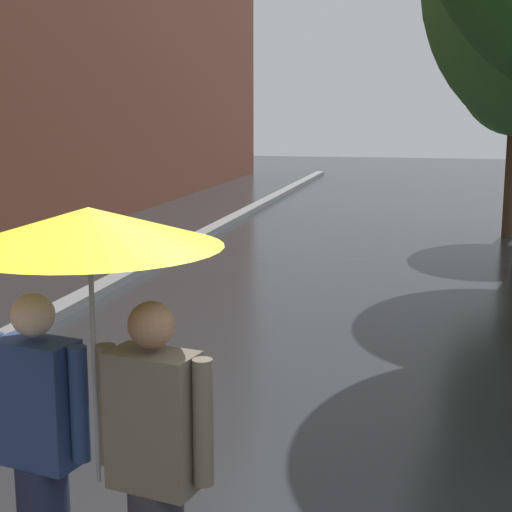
# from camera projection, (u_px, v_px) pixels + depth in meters

# --- Properties ---
(kerb_strip) EXTENTS (0.30, 36.00, 0.12)m
(kerb_strip) POSITION_uv_depth(u_px,v_px,m) (175.00, 249.00, 13.98)
(kerb_strip) COLOR slate
(kerb_strip) RESTS_ON ground
(couple_under_umbrella) EXTENTS (1.23, 1.22, 2.12)m
(couple_under_umbrella) POSITION_uv_depth(u_px,v_px,m) (93.00, 350.00, 3.54)
(couple_under_umbrella) COLOR #1E233D
(couple_under_umbrella) RESTS_ON ground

